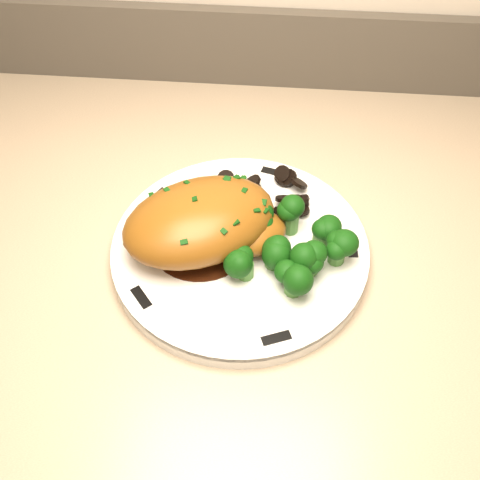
# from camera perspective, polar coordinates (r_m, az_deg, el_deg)

# --- Properties ---
(counter) EXTENTS (2.08, 0.69, 1.02)m
(counter) POSITION_cam_1_polar(r_m,az_deg,el_deg) (1.15, -12.02, -13.49)
(counter) COLOR brown
(counter) RESTS_ON ground
(plate) EXTENTS (0.37, 0.37, 0.02)m
(plate) POSITION_cam_1_polar(r_m,az_deg,el_deg) (0.71, -0.00, -1.05)
(plate) COLOR white
(plate) RESTS_ON counter
(rim_accent_0) EXTENTS (0.03, 0.02, 0.00)m
(rim_accent_0) POSITION_cam_1_polar(r_m,az_deg,el_deg) (0.78, 3.17, 6.44)
(rim_accent_0) COLOR black
(rim_accent_0) RESTS_ON plate
(rim_accent_1) EXTENTS (0.03, 0.03, 0.00)m
(rim_accent_1) POSITION_cam_1_polar(r_m,az_deg,el_deg) (0.76, -7.87, 4.11)
(rim_accent_1) COLOR black
(rim_accent_1) RESTS_ON plate
(rim_accent_2) EXTENTS (0.03, 0.03, 0.00)m
(rim_accent_2) POSITION_cam_1_polar(r_m,az_deg,el_deg) (0.66, -9.35, -5.41)
(rim_accent_2) COLOR black
(rim_accent_2) RESTS_ON plate
(rim_accent_3) EXTENTS (0.03, 0.02, 0.00)m
(rim_accent_3) POSITION_cam_1_polar(r_m,az_deg,el_deg) (0.63, 3.46, -9.28)
(rim_accent_3) COLOR black
(rim_accent_3) RESTS_ON plate
(rim_accent_4) EXTENTS (0.01, 0.03, 0.00)m
(rim_accent_4) POSITION_cam_1_polar(r_m,az_deg,el_deg) (0.71, 10.59, -0.67)
(rim_accent_4) COLOR black
(rim_accent_4) RESTS_ON plate
(gravy_pool) EXTENTS (0.12, 0.12, 0.00)m
(gravy_pool) POSITION_cam_1_polar(r_m,az_deg,el_deg) (0.70, -3.72, -0.08)
(gravy_pool) COLOR black
(gravy_pool) RESTS_ON plate
(chicken_breast) EXTENTS (0.22, 0.19, 0.07)m
(chicken_breast) POSITION_cam_1_polar(r_m,az_deg,el_deg) (0.68, -3.29, 1.66)
(chicken_breast) COLOR #945619
(chicken_breast) RESTS_ON plate
(mushroom_pile) EXTENTS (0.11, 0.08, 0.03)m
(mushroom_pile) POSITION_cam_1_polar(r_m,az_deg,el_deg) (0.74, 1.87, 4.06)
(mushroom_pile) COLOR black
(mushroom_pile) RESTS_ON plate
(broccoli_florets) EXTENTS (0.13, 0.12, 0.04)m
(broccoli_florets) POSITION_cam_1_polar(r_m,az_deg,el_deg) (0.67, 4.95, -0.47)
(broccoli_florets) COLOR #498337
(broccoli_florets) RESTS_ON plate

